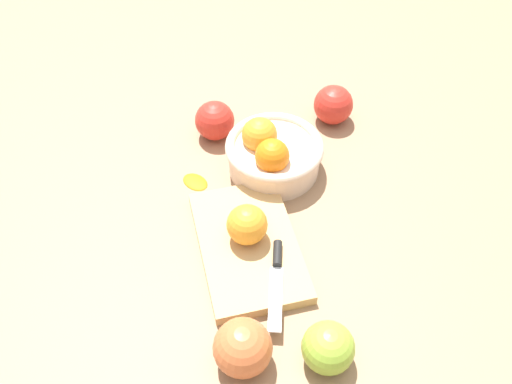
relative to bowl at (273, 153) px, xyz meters
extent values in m
plane|color=#997556|center=(0.12, -0.06, -0.04)|extent=(2.40, 2.40, 0.00)
cylinder|color=beige|center=(0.00, 0.00, -0.01)|extent=(0.17, 0.17, 0.06)
torus|color=beige|center=(0.00, 0.00, 0.01)|extent=(0.18, 0.18, 0.02)
sphere|color=orange|center=(0.04, 0.00, 0.03)|extent=(0.06, 0.06, 0.06)
sphere|color=orange|center=(-0.02, -0.02, 0.03)|extent=(0.06, 0.06, 0.06)
cube|color=tan|center=(0.18, -0.04, -0.03)|extent=(0.28, 0.21, 0.02)
sphere|color=orange|center=(0.17, -0.04, 0.01)|extent=(0.07, 0.07, 0.07)
cube|color=silver|center=(0.29, 0.00, -0.02)|extent=(0.11, 0.03, 0.00)
cylinder|color=black|center=(0.21, 0.00, -0.01)|extent=(0.05, 0.02, 0.01)
sphere|color=red|center=(-0.09, -0.11, 0.00)|extent=(0.08, 0.08, 0.08)
sphere|color=#CC6638|center=(0.37, -0.05, 0.00)|extent=(0.08, 0.08, 0.08)
sphere|color=#8EB738|center=(0.37, 0.07, -0.01)|extent=(0.07, 0.07, 0.07)
sphere|color=red|center=(-0.14, 0.12, 0.00)|extent=(0.08, 0.08, 0.08)
ellipsoid|color=orange|center=(0.03, -0.14, -0.04)|extent=(0.06, 0.06, 0.01)
camera|label=1|loc=(0.72, -0.03, 0.71)|focal=39.22mm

